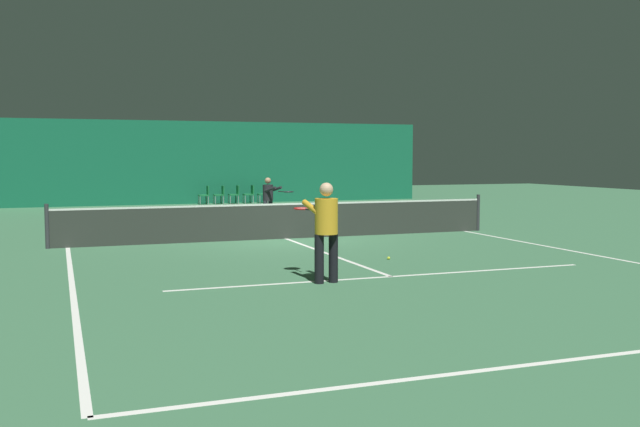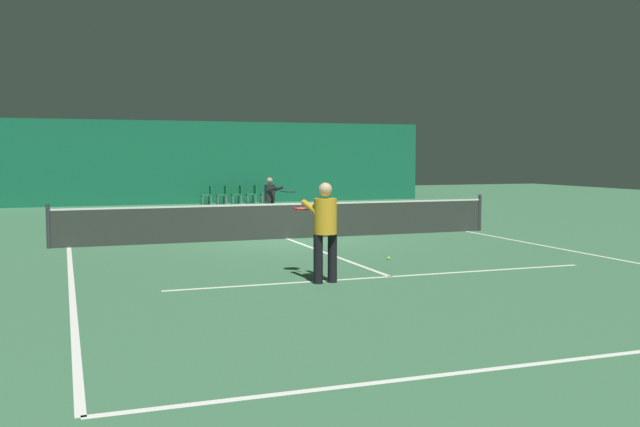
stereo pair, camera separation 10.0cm
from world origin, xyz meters
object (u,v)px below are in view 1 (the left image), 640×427
(player_far, at_px, (269,196))
(courtside_chair_2, at_px, (235,193))
(courtside_chair_1, at_px, (220,193))
(courtside_chair_4, at_px, (264,193))
(tennis_net, at_px, (286,220))
(courtside_chair_3, at_px, (250,193))
(courtside_chair_0, at_px, (205,194))
(player_near, at_px, (325,225))
(tennis_ball, at_px, (389,258))

(player_far, bearing_deg, courtside_chair_2, 144.28)
(courtside_chair_1, xyz_separation_m, courtside_chair_4, (2.10, 0.00, 0.00))
(tennis_net, xyz_separation_m, player_far, (0.85, 4.55, 0.36))
(courtside_chair_4, bearing_deg, courtside_chair_2, -90.00)
(tennis_net, xyz_separation_m, courtside_chair_3, (2.74, 14.29, -0.03))
(courtside_chair_0, bearing_deg, player_near, -5.42)
(tennis_net, distance_m, courtside_chair_1, 14.35)
(courtside_chair_3, bearing_deg, tennis_net, -10.84)
(player_near, bearing_deg, courtside_chair_2, -14.42)
(courtside_chair_1, relative_size, courtside_chair_2, 1.00)
(courtside_chair_0, height_order, courtside_chair_2, same)
(tennis_ball, bearing_deg, courtside_chair_4, 82.27)
(player_far, height_order, courtside_chair_0, player_far)
(courtside_chair_2, bearing_deg, courtside_chair_0, -90.00)
(tennis_ball, bearing_deg, courtside_chair_0, 90.80)
(player_far, distance_m, courtside_chair_0, 9.76)
(courtside_chair_2, height_order, courtside_chair_4, same)
(courtside_chair_2, distance_m, tennis_ball, 18.77)
(player_far, distance_m, courtside_chair_1, 9.77)
(courtside_chair_0, bearing_deg, tennis_net, -2.54)
(courtside_chair_2, bearing_deg, player_near, -9.21)
(courtside_chair_1, bearing_deg, tennis_net, -5.33)
(tennis_net, relative_size, player_far, 8.03)
(tennis_net, height_order, courtside_chair_3, tennis_net)
(tennis_net, relative_size, courtside_chair_4, 14.29)
(courtside_chair_3, bearing_deg, tennis_ball, -5.62)
(courtside_chair_0, distance_m, courtside_chair_4, 2.81)
(player_far, height_order, courtside_chair_1, player_far)
(tennis_net, bearing_deg, courtside_chair_3, 79.16)
(player_near, xyz_separation_m, courtside_chair_3, (4.08, 20.84, -0.53))
(courtside_chair_0, xyz_separation_m, tennis_ball, (0.26, -18.73, -0.45))
(player_far, xyz_separation_m, courtside_chair_1, (0.48, 9.75, -0.39))
(tennis_net, bearing_deg, player_far, 79.42)
(courtside_chair_2, distance_m, courtside_chair_3, 0.70)
(courtside_chair_1, bearing_deg, player_near, -7.32)
(tennis_net, bearing_deg, courtside_chair_0, 87.46)
(courtside_chair_2, bearing_deg, tennis_ball, -3.49)
(player_near, xyz_separation_m, tennis_ball, (2.24, 2.11, -0.98))
(courtside_chair_0, height_order, courtside_chair_4, same)
(player_far, bearing_deg, courtside_chair_1, 148.37)
(courtside_chair_1, relative_size, tennis_ball, 12.73)
(player_far, height_order, courtside_chair_4, player_far)
(player_far, relative_size, courtside_chair_0, 1.78)
(player_near, distance_m, courtside_chair_0, 20.94)
(courtside_chair_4, bearing_deg, courtside_chair_1, -90.00)
(tennis_net, distance_m, tennis_ball, 4.56)
(tennis_net, relative_size, player_near, 6.88)
(player_far, height_order, courtside_chair_3, player_far)
(tennis_net, xyz_separation_m, courtside_chair_2, (2.04, 14.29, -0.03))
(player_far, distance_m, courtside_chair_2, 9.83)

